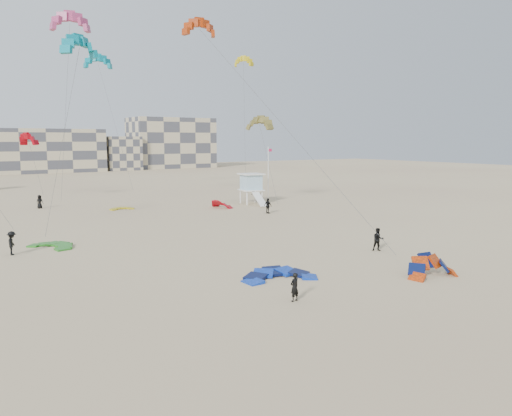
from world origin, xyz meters
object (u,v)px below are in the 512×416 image
kite_ground_orange (432,277)px  lifeguard_tower_near (251,189)px  kite_ground_blue (279,278)px  kitesurfer_main (295,287)px

kite_ground_orange → lifeguard_tower_near: (10.28, 38.41, 2.12)m
lifeguard_tower_near → kite_ground_blue: bearing=-112.0°
kite_ground_blue → kitesurfer_main: (-1.96, -4.25, 0.81)m
lifeguard_tower_near → kitesurfer_main: bearing=-111.5°
kite_ground_orange → kitesurfer_main: bearing=-177.6°
lifeguard_tower_near → kite_ground_orange: bearing=-97.4°
kite_ground_blue → lifeguard_tower_near: bearing=75.4°
kitesurfer_main → lifeguard_tower_near: 42.95m
kite_ground_orange → kite_ground_blue: bearing=156.2°
kite_ground_blue → kite_ground_orange: bearing=-15.9°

